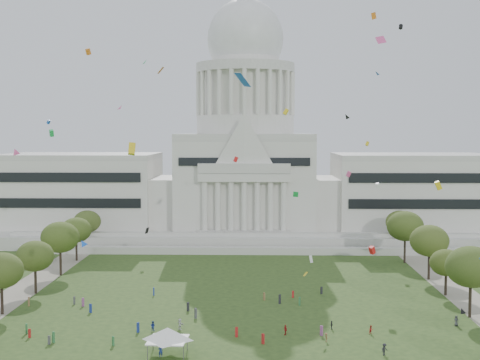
{
  "coord_description": "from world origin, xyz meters",
  "views": [
    {
      "loc": [
        3.88,
        -107.6,
        34.94
      ],
      "look_at": [
        0.0,
        45.0,
        24.0
      ],
      "focal_mm": 50.0,
      "sensor_mm": 36.0,
      "label": 1
    }
  ],
  "objects": [
    {
      "name": "capitol",
      "position": [
        0.0,
        113.59,
        22.3
      ],
      "size": [
        160.0,
        64.5,
        91.3
      ],
      "color": "beige",
      "rests_on": "ground"
    },
    {
      "name": "row_tree_r_5",
      "position": [
        43.49,
        70.19,
        9.93
      ],
      "size": [
        9.82,
        9.82,
        13.96
      ],
      "color": "black",
      "rests_on": "ground"
    },
    {
      "name": "row_tree_r_6",
      "position": [
        45.96,
        88.13,
        8.51
      ],
      "size": [
        8.42,
        8.42,
        11.97
      ],
      "color": "black",
      "rests_on": "ground"
    },
    {
      "name": "ground",
      "position": [
        0.0,
        0.0,
        0.0
      ],
      "size": [
        400.0,
        400.0,
        0.0
      ],
      "primitive_type": "plane",
      "color": "#2C451B",
      "rests_on": "ground"
    },
    {
      "name": "row_tree_l_2",
      "position": [
        -45.04,
        17.3,
        8.51
      ],
      "size": [
        8.42,
        8.42,
        11.97
      ],
      "color": "black",
      "rests_on": "ground"
    },
    {
      "name": "row_tree_l_6",
      "position": [
        -46.87,
        89.14,
        8.27
      ],
      "size": [
        8.19,
        8.19,
        11.64
      ],
      "color": "black",
      "rests_on": "ground"
    },
    {
      "name": "person_7",
      "position": [
        -11.09,
        -6.2,
        0.94
      ],
      "size": [
        0.76,
        0.6,
        1.88
      ],
      "primitive_type": "imported",
      "rotation": [
        0.0,
        0.0,
        3.3
      ],
      "color": "navy",
      "rests_on": "ground"
    },
    {
      "name": "path_left",
      "position": [
        -48.0,
        30.0,
        0.02
      ],
      "size": [
        8.0,
        160.0,
        0.04
      ],
      "primitive_type": "cube",
      "color": "gray",
      "rests_on": "ground"
    },
    {
      "name": "distant_crowd",
      "position": [
        -12.39,
        15.32,
        0.86
      ],
      "size": [
        60.38,
        36.5,
        1.95
      ],
      "color": "#B21E1E",
      "rests_on": "ground"
    },
    {
      "name": "person_10",
      "position": [
        17.2,
        9.05,
        0.78
      ],
      "size": [
        0.63,
        0.98,
        1.56
      ],
      "primitive_type": "imported",
      "rotation": [
        0.0,
        0.0,
        1.72
      ],
      "color": "#26262B",
      "rests_on": "ground"
    },
    {
      "name": "person_0",
      "position": [
        39.94,
        11.72,
        0.95
      ],
      "size": [
        1.09,
        1.06,
        1.89
      ],
      "primitive_type": "imported",
      "rotation": [
        0.0,
        0.0,
        5.57
      ],
      "color": "#4C4C51",
      "rests_on": "ground"
    },
    {
      "name": "row_tree_l_3",
      "position": [
        -44.09,
        33.92,
        8.21
      ],
      "size": [
        8.12,
        8.12,
        11.55
      ],
      "color": "black",
      "rests_on": "ground"
    },
    {
      "name": "kite_swarm",
      "position": [
        4.49,
        9.73,
        26.53
      ],
      "size": [
        83.44,
        104.21,
        52.03
      ],
      "color": "yellow",
      "rests_on": "ground"
    },
    {
      "name": "person_8",
      "position": [
        -14.42,
        7.34,
        0.88
      ],
      "size": [
        0.98,
        0.79,
        1.75
      ],
      "primitive_type": "imported",
      "rotation": [
        0.0,
        0.0,
        2.79
      ],
      "color": "navy",
      "rests_on": "ground"
    },
    {
      "name": "event_tent",
      "position": [
        -10.0,
        -5.75,
        3.59
      ],
      "size": [
        8.85,
        8.85,
        4.63
      ],
      "color": "#4C4C4C",
      "rests_on": "ground"
    },
    {
      "name": "row_tree_l_5",
      "position": [
        -45.22,
        71.01,
        8.42
      ],
      "size": [
        8.33,
        8.33,
        11.85
      ],
      "color": "black",
      "rests_on": "ground"
    },
    {
      "name": "row_tree_r_2",
      "position": [
        44.17,
        17.44,
        9.66
      ],
      "size": [
        9.55,
        9.55,
        13.58
      ],
      "color": "black",
      "rests_on": "ground"
    },
    {
      "name": "row_tree_l_4",
      "position": [
        -44.08,
        52.42,
        9.39
      ],
      "size": [
        9.29,
        9.29,
        13.21
      ],
      "color": "black",
      "rests_on": "ground"
    },
    {
      "name": "person_3",
      "position": [
        15.47,
        2.02,
        0.75
      ],
      "size": [
        0.8,
        1.08,
        1.5
      ],
      "primitive_type": "imported",
      "rotation": [
        0.0,
        0.0,
        5.06
      ],
      "color": "olive",
      "rests_on": "ground"
    },
    {
      "name": "person_9",
      "position": [
        23.92,
        -4.63,
        0.96
      ],
      "size": [
        1.37,
        1.29,
        1.92
      ],
      "primitive_type": "imported",
      "rotation": [
        0.0,
        0.0,
        0.69
      ],
      "color": "#26262B",
      "rests_on": "ground"
    },
    {
      "name": "row_tree_r_3",
      "position": [
        44.4,
        34.48,
        7.08
      ],
      "size": [
        7.01,
        7.01,
        9.98
      ],
      "color": "black",
      "rests_on": "ground"
    },
    {
      "name": "path_right",
      "position": [
        48.0,
        30.0,
        0.02
      ],
      "size": [
        8.0,
        160.0,
        0.04
      ],
      "primitive_type": "cube",
      "color": "gray",
      "rests_on": "ground"
    },
    {
      "name": "person_5",
      "position": [
        -9.73,
        8.3,
        0.99
      ],
      "size": [
        1.7,
        1.88,
        1.97
      ],
      "primitive_type": "imported",
      "rotation": [
        0.0,
        0.0,
        2.24
      ],
      "color": "silver",
      "rests_on": "ground"
    },
    {
      "name": "person_4",
      "position": [
        8.84,
        5.66,
        0.88
      ],
      "size": [
        0.95,
        1.18,
        1.77
      ],
      "primitive_type": "imported",
      "rotation": [
        0.0,
        0.0,
        5.15
      ],
      "color": "#B21E1E",
      "rests_on": "ground"
    },
    {
      "name": "person_2",
      "position": [
        23.72,
        6.4,
        0.77
      ],
      "size": [
        0.88,
        0.78,
        1.55
      ],
      "primitive_type": "imported",
      "rotation": [
        0.0,
        0.0,
        0.54
      ],
      "color": "#B21E1E",
      "rests_on": "ground"
    },
    {
      "name": "row_tree_r_4",
      "position": [
        44.76,
        50.04,
        9.29
      ],
      "size": [
        9.19,
        9.19,
        13.06
      ],
      "color": "black",
      "rests_on": "ground"
    }
  ]
}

